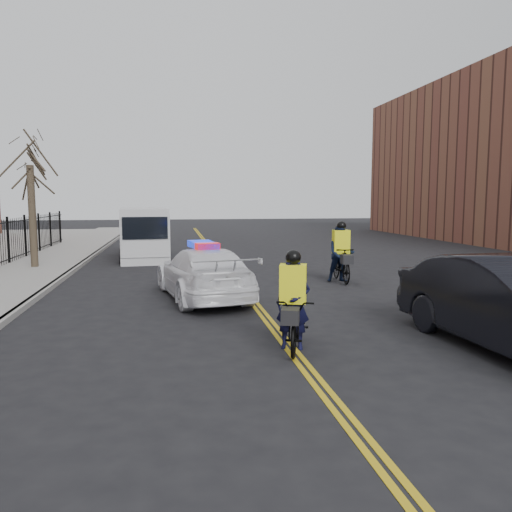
{
  "coord_description": "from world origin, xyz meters",
  "views": [
    {
      "loc": [
        -2.18,
        -10.9,
        2.83
      ],
      "look_at": [
        0.05,
        2.28,
        1.3
      ],
      "focal_mm": 35.0,
      "sensor_mm": 36.0,
      "label": 1
    }
  ],
  "objects_px": {
    "cargo_van": "(144,234)",
    "cyclist_near": "(293,315)",
    "cyclist_far": "(341,258)",
    "police_cruiser": "(204,273)"
  },
  "relations": [
    {
      "from": "cargo_van",
      "to": "cyclist_near",
      "type": "relative_size",
      "value": 2.88
    },
    {
      "from": "cargo_van",
      "to": "cyclist_near",
      "type": "height_order",
      "value": "cargo_van"
    },
    {
      "from": "cyclist_far",
      "to": "cargo_van",
      "type": "bearing_deg",
      "value": 134.99
    },
    {
      "from": "police_cruiser",
      "to": "cargo_van",
      "type": "distance_m",
      "value": 10.28
    },
    {
      "from": "cyclist_far",
      "to": "cyclist_near",
      "type": "bearing_deg",
      "value": -112.05
    },
    {
      "from": "cyclist_far",
      "to": "police_cruiser",
      "type": "bearing_deg",
      "value": -152.68
    },
    {
      "from": "cargo_van",
      "to": "cyclist_far",
      "type": "relative_size",
      "value": 2.8
    },
    {
      "from": "cyclist_near",
      "to": "cyclist_far",
      "type": "distance_m",
      "value": 7.99
    },
    {
      "from": "police_cruiser",
      "to": "cyclist_near",
      "type": "distance_m",
      "value": 5.26
    },
    {
      "from": "police_cruiser",
      "to": "cyclist_near",
      "type": "height_order",
      "value": "cyclist_near"
    }
  ]
}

